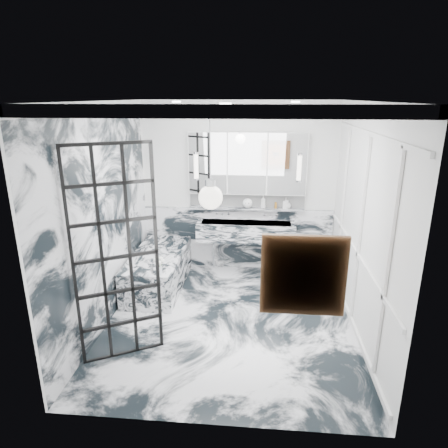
# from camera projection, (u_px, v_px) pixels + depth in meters

# --- Properties ---
(floor) EXTENTS (3.60, 3.60, 0.00)m
(floor) POSITION_uv_depth(u_px,v_px,m) (229.00, 320.00, 5.34)
(floor) COLOR silver
(floor) RESTS_ON ground
(ceiling) EXTENTS (3.60, 3.60, 0.00)m
(ceiling) POSITION_uv_depth(u_px,v_px,m) (230.00, 101.00, 4.48)
(ceiling) COLOR white
(ceiling) RESTS_ON wall_back
(wall_back) EXTENTS (3.60, 0.00, 3.60)m
(wall_back) POSITION_uv_depth(u_px,v_px,m) (238.00, 188.00, 6.62)
(wall_back) COLOR white
(wall_back) RESTS_ON floor
(wall_front) EXTENTS (3.60, 0.00, 3.60)m
(wall_front) POSITION_uv_depth(u_px,v_px,m) (212.00, 286.00, 3.20)
(wall_front) COLOR white
(wall_front) RESTS_ON floor
(wall_left) EXTENTS (0.00, 3.60, 3.60)m
(wall_left) POSITION_uv_depth(u_px,v_px,m) (104.00, 216.00, 5.05)
(wall_left) COLOR white
(wall_left) RESTS_ON floor
(wall_right) EXTENTS (0.00, 3.60, 3.60)m
(wall_right) POSITION_uv_depth(u_px,v_px,m) (363.00, 223.00, 4.77)
(wall_right) COLOR white
(wall_right) RESTS_ON floor
(marble_clad_back) EXTENTS (3.18, 0.05, 1.05)m
(marble_clad_back) POSITION_uv_depth(u_px,v_px,m) (237.00, 238.00, 6.86)
(marble_clad_back) COLOR silver
(marble_clad_back) RESTS_ON floor
(marble_clad_left) EXTENTS (0.02, 3.56, 2.68)m
(marble_clad_left) POSITION_uv_depth(u_px,v_px,m) (105.00, 221.00, 5.07)
(marble_clad_left) COLOR silver
(marble_clad_left) RESTS_ON floor
(panel_molding) EXTENTS (0.03, 3.40, 2.30)m
(panel_molding) POSITION_uv_depth(u_px,v_px,m) (360.00, 231.00, 4.80)
(panel_molding) COLOR white
(panel_molding) RESTS_ON floor
(soap_bottle_a) EXTENTS (0.10, 0.10, 0.21)m
(soap_bottle_a) POSITION_uv_depth(u_px,v_px,m) (263.00, 202.00, 6.56)
(soap_bottle_a) COLOR #8C5919
(soap_bottle_a) RESTS_ON ledge
(soap_bottle_b) EXTENTS (0.10, 0.10, 0.18)m
(soap_bottle_b) POSITION_uv_depth(u_px,v_px,m) (286.00, 203.00, 6.53)
(soap_bottle_b) COLOR #4C4C51
(soap_bottle_b) RESTS_ON ledge
(soap_bottle_c) EXTENTS (0.14, 0.14, 0.14)m
(soap_bottle_c) POSITION_uv_depth(u_px,v_px,m) (288.00, 204.00, 6.53)
(soap_bottle_c) COLOR silver
(soap_bottle_c) RESTS_ON ledge
(face_pot) EXTENTS (0.17, 0.17, 0.17)m
(face_pot) POSITION_uv_depth(u_px,v_px,m) (247.00, 203.00, 6.59)
(face_pot) COLOR white
(face_pot) RESTS_ON ledge
(amber_bottle) EXTENTS (0.04, 0.04, 0.10)m
(amber_bottle) POSITION_uv_depth(u_px,v_px,m) (276.00, 205.00, 6.56)
(amber_bottle) COLOR #8C5919
(amber_bottle) RESTS_ON ledge
(flower_vase) EXTENTS (0.07, 0.07, 0.12)m
(flower_vase) POSITION_uv_depth(u_px,v_px,m) (160.00, 270.00, 5.39)
(flower_vase) COLOR silver
(flower_vase) RESTS_ON bathtub
(crittall_door) EXTENTS (0.79, 0.45, 2.41)m
(crittall_door) POSITION_uv_depth(u_px,v_px,m) (116.00, 257.00, 4.27)
(crittall_door) COLOR black
(crittall_door) RESTS_ON floor
(artwork) EXTENTS (0.57, 0.06, 0.57)m
(artwork) POSITION_uv_depth(u_px,v_px,m) (303.00, 275.00, 3.15)
(artwork) COLOR #C24913
(artwork) RESTS_ON wall_front
(pendant_light) EXTENTS (0.23, 0.23, 0.23)m
(pendant_light) POSITION_uv_depth(u_px,v_px,m) (211.00, 197.00, 3.75)
(pendant_light) COLOR white
(pendant_light) RESTS_ON ceiling
(trough_sink) EXTENTS (1.60, 0.45, 0.30)m
(trough_sink) POSITION_uv_depth(u_px,v_px,m) (246.00, 231.00, 6.58)
(trough_sink) COLOR silver
(trough_sink) RESTS_ON wall_back
(ledge) EXTENTS (1.90, 0.14, 0.04)m
(ledge) POSITION_uv_depth(u_px,v_px,m) (246.00, 209.00, 6.63)
(ledge) COLOR silver
(ledge) RESTS_ON wall_back
(subway_tile) EXTENTS (1.90, 0.03, 0.23)m
(subway_tile) POSITION_uv_depth(u_px,v_px,m) (247.00, 200.00, 6.65)
(subway_tile) COLOR white
(subway_tile) RESTS_ON wall_back
(mirror_cabinet) EXTENTS (1.90, 0.16, 1.00)m
(mirror_cabinet) POSITION_uv_depth(u_px,v_px,m) (247.00, 164.00, 6.40)
(mirror_cabinet) COLOR white
(mirror_cabinet) RESTS_ON wall_back
(sconce_left) EXTENTS (0.07, 0.07, 0.40)m
(sconce_left) POSITION_uv_depth(u_px,v_px,m) (196.00, 166.00, 6.40)
(sconce_left) COLOR white
(sconce_left) RESTS_ON mirror_cabinet
(sconce_right) EXTENTS (0.07, 0.07, 0.40)m
(sconce_right) POSITION_uv_depth(u_px,v_px,m) (299.00, 168.00, 6.25)
(sconce_right) COLOR white
(sconce_right) RESTS_ON mirror_cabinet
(bathtub) EXTENTS (0.75, 1.65, 0.55)m
(bathtub) POSITION_uv_depth(u_px,v_px,m) (159.00, 270.00, 6.20)
(bathtub) COLOR silver
(bathtub) RESTS_ON floor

